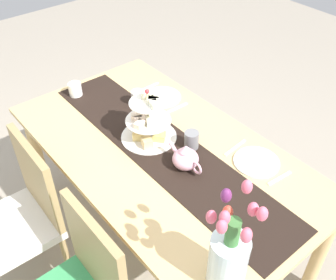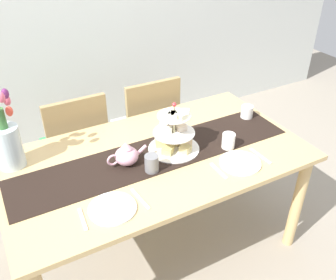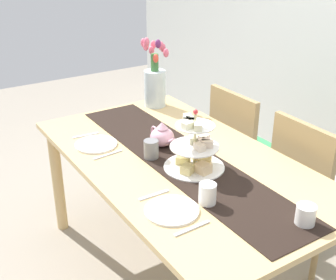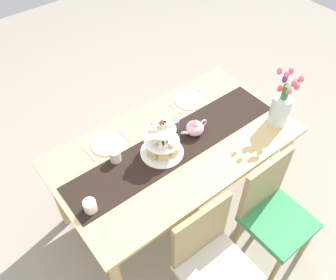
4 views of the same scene
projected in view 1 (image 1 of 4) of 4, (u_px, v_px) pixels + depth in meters
ground_plane at (164, 236)px, 2.54m from camera, size 8.00×8.00×0.00m
dining_table at (163, 162)px, 2.13m from camera, size 1.73×0.96×0.75m
chair_right at (23, 214)px, 2.04m from camera, size 0.43×0.43×0.91m
table_runner at (162, 148)px, 2.06m from camera, size 1.66×0.35×0.00m
tiered_cake_stand at (148, 123)px, 2.07m from camera, size 0.30×0.30×0.30m
teapot at (186, 158)px, 1.92m from camera, size 0.24×0.13×0.14m
tulip_vase at (229, 255)px, 1.38m from camera, size 0.17×0.17×0.47m
cream_jug at (75, 89)px, 2.42m from camera, size 0.08×0.08×0.08m
dinner_plate_left at (256, 162)px, 1.98m from camera, size 0.23×0.23×0.01m
fork_left at (280, 178)px, 1.89m from camera, size 0.03×0.15×0.01m
knife_left at (235, 148)px, 2.07m from camera, size 0.03×0.17×0.01m
dinner_plate_right at (162, 97)px, 2.43m from camera, size 0.23×0.23×0.01m
fork_right at (177, 108)px, 2.34m from camera, size 0.02×0.15×0.01m
knife_right at (148, 87)px, 2.51m from camera, size 0.02×0.17×0.01m
mug_grey at (192, 140)px, 2.04m from camera, size 0.08×0.08×0.09m
mug_white_text at (138, 98)px, 2.34m from camera, size 0.08×0.08×0.09m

